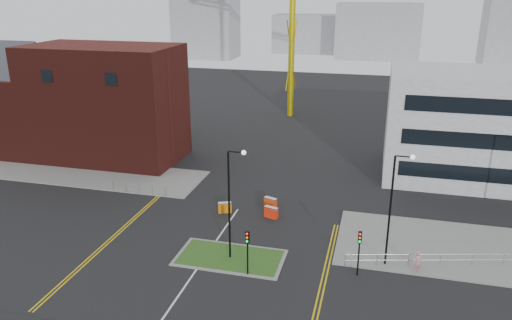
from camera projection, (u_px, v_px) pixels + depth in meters
The scene contains 25 objects.
ground at pixel (166, 314), 33.02m from camera, with size 200.00×200.00×0.00m, color black.
pavement_left at pixel (85, 173), 57.80m from camera, with size 28.00×8.00×0.12m, color slate.
pavement_right at pixel (486, 252), 40.65m from camera, with size 24.00×10.00×0.12m, color slate.
island_kerb at pixel (230, 258), 39.85m from camera, with size 8.60×4.60×0.08m, color slate.
grass_island at pixel (230, 257), 39.84m from camera, with size 8.00×4.00×0.12m, color #234617.
brick_building at pixel (84, 103), 61.75m from camera, with size 24.20×10.07×14.24m.
office_block at pixel (505, 128), 54.19m from camera, with size 25.00×12.20×12.00m.
streetlamp_island at pixel (232, 196), 38.03m from camera, with size 1.46×0.36×9.18m.
streetlamp_right_near at pixel (394, 202), 37.05m from camera, with size 1.46×0.36×9.18m.
traffic_light_island at pixel (247, 245), 36.70m from camera, with size 0.28×0.33×3.65m.
traffic_light_right at pixel (359, 245), 36.66m from camera, with size 0.28×0.33×3.65m.
railing_left at pixel (139, 188), 51.81m from camera, with size 6.05×0.05×1.10m.
railing_right at pixel (472, 257), 38.47m from camera, with size 19.05×5.05×1.10m.
centre_line at pixel (178, 297), 34.84m from camera, with size 0.15×30.00×0.01m, color silver.
yellow_left_a at pixel (119, 231), 44.27m from camera, with size 0.12×24.00×0.01m, color gold.
yellow_left_b at pixel (122, 231), 44.20m from camera, with size 0.12×24.00×0.01m, color gold.
yellow_right_a at pixel (321, 285), 36.28m from camera, with size 0.12×20.00×0.01m, color gold.
yellow_right_b at pixel (325, 285), 36.21m from camera, with size 0.12×20.00×0.01m, color gold.
skyline_a at pixel (206, 20), 148.51m from camera, with size 18.00×12.00×22.00m, color gray.
skyline_b at pixel (378, 31), 146.93m from camera, with size 24.00×12.00×16.00m, color gray.
skyline_d at pixel (321, 34), 160.95m from camera, with size 30.00×12.00×12.00m, color gray.
pedestrian at pixel (418, 262), 37.54m from camera, with size 0.66×0.43×1.80m, color #D18791.
barrier_left at pixel (225, 207), 47.69m from camera, with size 1.32×0.88×1.06m.
barrier_mid at pixel (270, 202), 48.71m from camera, with size 1.34×0.84×1.07m.
barrier_right at pixel (271, 212), 46.62m from camera, with size 1.37×0.80×1.09m.
Camera 1 is at (12.70, -25.44, 20.55)m, focal length 35.00 mm.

